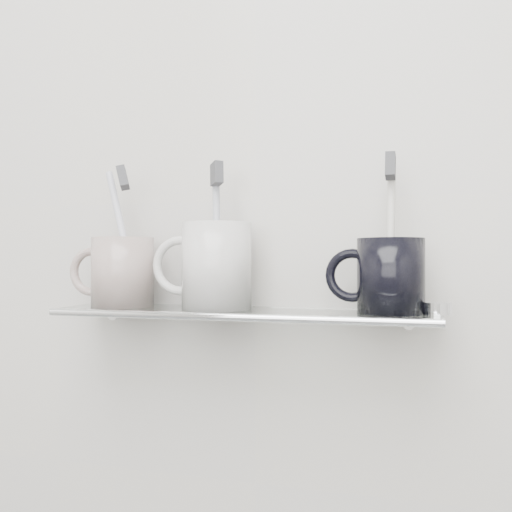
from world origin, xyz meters
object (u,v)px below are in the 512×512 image
(mug_center, at_px, (217,266))
(mug_right, at_px, (391,276))
(shelf_glass, at_px, (242,313))
(mug_left, at_px, (123,272))

(mug_center, xyz_separation_m, mug_right, (0.23, 0.00, -0.01))
(shelf_glass, xyz_separation_m, mug_left, (-0.18, 0.00, 0.05))
(mug_left, relative_size, mug_right, 1.05)
(mug_left, distance_m, mug_center, 0.14)
(mug_center, distance_m, mug_right, 0.23)
(mug_right, bearing_deg, shelf_glass, -167.92)
(mug_right, bearing_deg, mug_left, -169.44)
(mug_left, xyz_separation_m, mug_center, (0.14, 0.00, 0.01))
(mug_left, bearing_deg, mug_right, -13.49)
(shelf_glass, distance_m, mug_left, 0.19)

